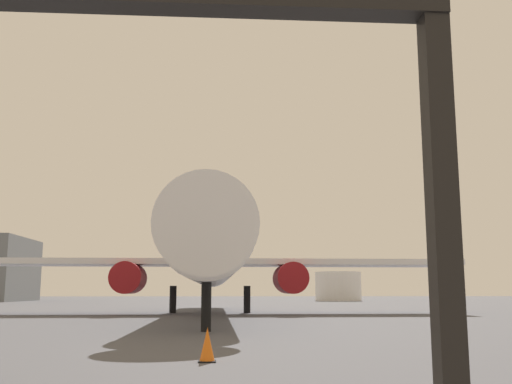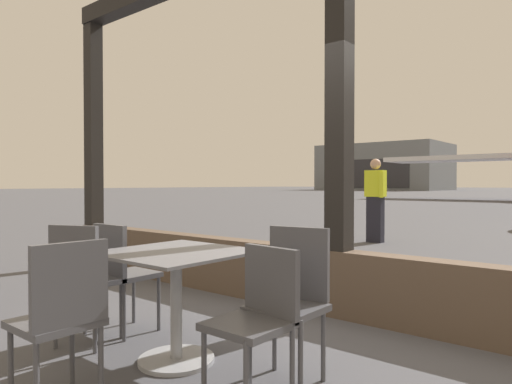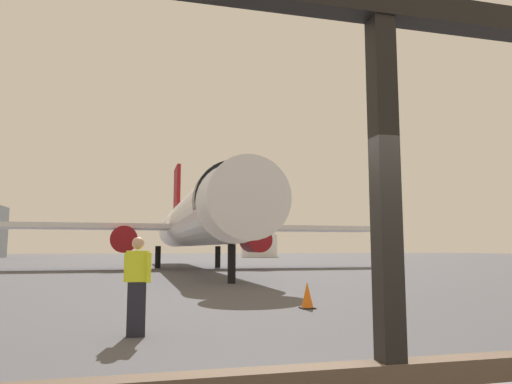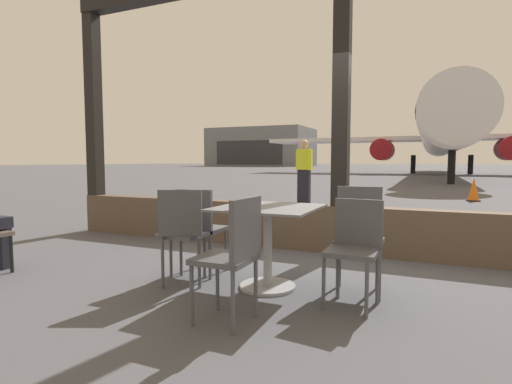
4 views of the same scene
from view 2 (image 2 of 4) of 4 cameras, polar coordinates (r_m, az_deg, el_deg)
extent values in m
cube|color=brown|center=(4.38, 10.30, -11.07)|extent=(8.48, 0.24, 0.61)
cube|color=black|center=(7.28, -19.58, 5.49)|extent=(0.20, 0.20, 3.59)
cube|color=black|center=(4.32, 10.36, 8.63)|extent=(0.20, 0.20, 3.59)
cube|color=slate|center=(3.19, -9.94, -7.43)|extent=(0.90, 0.90, 0.02)
cylinder|color=#9EA0A5|center=(3.27, -9.92, -14.05)|extent=(0.08, 0.08, 0.74)
cylinder|color=#9EA0A5|center=(3.38, -9.90, -19.89)|extent=(0.52, 0.52, 0.03)
cube|color=#4C4C51|center=(3.97, -15.56, -9.93)|extent=(0.40, 0.40, 0.04)
cube|color=#4C4C51|center=(3.83, -17.78, -6.93)|extent=(0.40, 0.05, 0.41)
cylinder|color=#4C4C51|center=(4.25, -15.02, -12.42)|extent=(0.03, 0.03, 0.47)
cylinder|color=#4C4C51|center=(3.99, -12.04, -13.30)|extent=(0.03, 0.03, 0.47)
cylinder|color=#4C4C51|center=(4.07, -18.98, -13.07)|extent=(0.03, 0.03, 0.47)
cylinder|color=#4C4C51|center=(3.79, -16.14, -14.09)|extent=(0.03, 0.03, 0.47)
cube|color=#4C4C51|center=(2.79, -23.71, -14.70)|extent=(0.40, 0.40, 0.04)
cube|color=#4C4C51|center=(2.57, -22.12, -10.60)|extent=(0.06, 0.40, 0.43)
cylinder|color=#4C4C51|center=(2.95, -28.26, -18.62)|extent=(0.03, 0.03, 0.47)
cylinder|color=#4C4C51|center=(3.07, -21.96, -17.77)|extent=(0.03, 0.03, 0.47)
cylinder|color=#4C4C51|center=(2.79, -18.78, -19.76)|extent=(0.03, 0.03, 0.47)
cube|color=#4C4C51|center=(2.85, 3.82, -14.30)|extent=(0.40, 0.40, 0.04)
cube|color=#4C4C51|center=(2.96, 5.37, -8.80)|extent=(0.40, 0.11, 0.46)
cylinder|color=#4C4C51|center=(2.71, 5.57, -20.35)|extent=(0.03, 0.03, 0.47)
cylinder|color=#4C4C51|center=(2.86, -1.02, -19.19)|extent=(0.03, 0.03, 0.47)
cylinder|color=#4C4C51|center=(3.00, 8.38, -18.18)|extent=(0.03, 0.03, 0.47)
cylinder|color=#4C4C51|center=(3.14, 2.32, -17.32)|extent=(0.03, 0.03, 0.47)
cube|color=#4C4C51|center=(2.58, -1.00, -16.28)|extent=(0.40, 0.40, 0.04)
cube|color=#4C4C51|center=(2.65, 1.90, -11.02)|extent=(0.40, 0.09, 0.39)
cylinder|color=#4C4C51|center=(2.68, -6.50, -20.78)|extent=(0.03, 0.03, 0.45)
cylinder|color=#4C4C51|center=(2.66, 4.54, -20.92)|extent=(0.03, 0.03, 0.45)
cylinder|color=#4C4C51|center=(2.88, -0.81, -19.15)|extent=(0.03, 0.03, 0.45)
cube|color=#4C4C51|center=(3.78, -20.09, -10.42)|extent=(0.40, 0.40, 0.04)
cube|color=#4C4C51|center=(3.60, -21.82, -7.25)|extent=(0.38, 0.19, 0.42)
cylinder|color=#4C4C51|center=(4.06, -20.60, -13.04)|extent=(0.03, 0.03, 0.48)
cylinder|color=#4C4C51|center=(3.88, -16.45, -13.71)|extent=(0.03, 0.03, 0.48)
cylinder|color=#4C4C51|center=(3.81, -23.75, -14.04)|extent=(0.03, 0.03, 0.48)
cylinder|color=#4C4C51|center=(3.61, -19.46, -14.86)|extent=(0.03, 0.03, 0.48)
cube|color=silver|center=(38.83, 27.01, 3.84)|extent=(14.96, 4.20, 0.36)
cube|color=black|center=(9.85, 14.65, -3.33)|extent=(0.32, 0.20, 0.95)
cube|color=yellow|center=(9.82, 14.67, 1.03)|extent=(0.40, 0.22, 0.55)
sphere|color=tan|center=(9.83, 14.68, 3.39)|extent=(0.22, 0.22, 0.22)
cylinder|color=yellow|center=(9.61, 15.35, 0.88)|extent=(0.09, 0.09, 0.52)
cylinder|color=yellow|center=(10.03, 14.02, 0.89)|extent=(0.09, 0.09, 0.52)
cube|color=slate|center=(92.47, 15.74, 2.95)|extent=(22.40, 15.40, 8.68)
cube|color=#2D2D33|center=(85.40, 13.65, 2.24)|extent=(15.68, 0.10, 5.21)
camera|label=1|loc=(0.75, -168.71, 15.01)|focal=41.96mm
camera|label=3|loc=(4.17, -49.75, 4.98)|focal=33.47mm
camera|label=4|loc=(1.66, -100.91, -1.65)|focal=27.61mm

